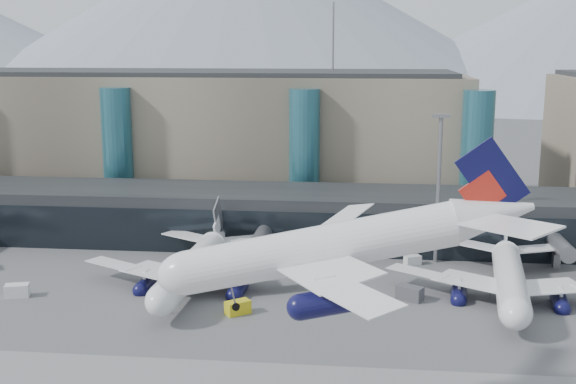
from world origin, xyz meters
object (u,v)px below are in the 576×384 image
object	(u,v)px
veh_a	(17,291)
veh_d	(413,260)
lightmast_mid	(439,180)
veh_g	(458,281)
hero_jet	(356,233)
veh_h	(238,307)
veh_b	(195,262)
jet_parked_mid	(197,254)
jet_parked_right	(509,265)
veh_c	(410,293)

from	to	relation	value
veh_a	veh_d	world-z (taller)	veh_a
lightmast_mid	veh_g	xyz separation A→B (m)	(2.38, -11.85, -13.74)
hero_jet	veh_d	bearing A→B (deg)	77.56
hero_jet	veh_h	distance (m)	41.92
veh_b	veh_h	size ratio (longest dim) A/B	0.87
lightmast_mid	veh_g	world-z (taller)	lightmast_mid
jet_parked_mid	veh_b	world-z (taller)	jet_parked_mid
lightmast_mid	veh_a	distance (m)	69.50
veh_a	veh_d	bearing A→B (deg)	4.55
hero_jet	veh_b	distance (m)	63.48
veh_a	veh_h	distance (m)	34.12
lightmast_mid	jet_parked_mid	xyz separation A→B (m)	(-38.28, -15.43, -9.69)
jet_parked_mid	hero_jet	bearing A→B (deg)	-148.13
veh_g	jet_parked_right	bearing A→B (deg)	13.96
veh_c	veh_g	distance (m)	10.98
jet_parked_mid	veh_d	distance (m)	37.00
jet_parked_mid	veh_g	xyz separation A→B (m)	(40.66, 3.58, -4.05)
hero_jet	veh_h	world-z (taller)	hero_jet
lightmast_mid	veh_a	world-z (taller)	lightmast_mid
jet_parked_right	veh_c	distance (m)	15.77
hero_jet	veh_b	size ratio (longest dim) A/B	11.76
veh_g	veh_b	bearing A→B (deg)	-144.80
veh_c	veh_h	size ratio (longest dim) A/B	1.11
hero_jet	jet_parked_right	distance (m)	52.99
veh_c	veh_g	world-z (taller)	veh_c
veh_a	jet_parked_right	bearing A→B (deg)	-9.04
hero_jet	veh_d	world-z (taller)	hero_jet
veh_c	veh_d	xyz separation A→B (m)	(1.50, 17.47, -0.25)
veh_c	veh_g	size ratio (longest dim) A/B	1.63
veh_a	lightmast_mid	bearing A→B (deg)	4.94
hero_jet	jet_parked_mid	size ratio (longest dim) A/B	0.90
veh_a	veh_d	xyz separation A→B (m)	(59.69, 22.31, -0.17)
jet_parked_mid	veh_h	size ratio (longest dim) A/B	11.36
veh_a	veh_c	bearing A→B (deg)	-11.19
jet_parked_mid	veh_g	bearing A→B (deg)	-82.13
veh_g	veh_h	bearing A→B (deg)	-112.23
veh_a	veh_g	size ratio (longest dim) A/B	1.48
lightmast_mid	veh_c	world-z (taller)	lightmast_mid
lightmast_mid	veh_a	xyz separation A→B (m)	(-63.71, -24.31, -13.45)
veh_a	veh_g	bearing A→B (deg)	-5.27
veh_d	veh_h	bearing A→B (deg)	-162.32
hero_jet	veh_h	bearing A→B (deg)	113.16
veh_c	veh_d	world-z (taller)	veh_c
hero_jet	veh_g	bearing A→B (deg)	68.73
veh_d	veh_g	xyz separation A→B (m)	(6.40, -9.85, -0.12)
veh_c	veh_a	bearing A→B (deg)	-145.83
lightmast_mid	veh_b	xyz separation A→B (m)	(-40.77, -7.04, -13.56)
veh_g	jet_parked_mid	bearing A→B (deg)	-133.41
lightmast_mid	jet_parked_mid	distance (m)	42.39
veh_d	veh_h	world-z (taller)	veh_h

